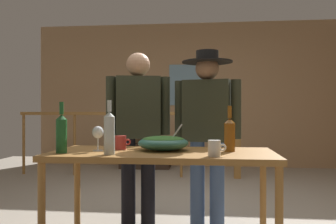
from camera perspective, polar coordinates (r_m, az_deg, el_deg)
name	(u,v)px	position (r m, az deg, el deg)	size (l,w,h in m)	color
ground_plane	(190,215)	(3.78, 3.40, -15.83)	(8.48, 8.48, 0.00)	#9E9384
back_wall	(198,95)	(6.90, 4.77, 2.72)	(6.17, 0.10, 2.69)	tan
framed_picture	(188,85)	(6.85, 3.07, 4.26)	(0.68, 0.03, 0.76)	#7199B0
stair_railing	(163,133)	(5.75, -0.86, -3.23)	(3.56, 0.10, 1.07)	#9E6B33
tv_console	(145,156)	(6.69, -3.57, -6.88)	(0.90, 0.40, 0.43)	#38281E
flat_screen_tv	(145,131)	(6.62, -3.62, -3.05)	(0.53, 0.12, 0.39)	black
serving_table	(162,161)	(2.61, -0.87, -7.73)	(1.57, 0.72, 0.75)	#9E6B33
salad_bowl	(163,142)	(2.67, -0.75, -4.75)	(0.37, 0.37, 0.19)	#337060
wine_glass	(98,133)	(2.67, -10.91, -3.31)	(0.08, 0.08, 0.18)	silver
wine_bottle_clear	(109,132)	(2.44, -9.17, -3.13)	(0.07, 0.07, 0.36)	silver
wine_bottle_green	(61,133)	(2.60, -16.32, -3.12)	(0.07, 0.07, 0.35)	#1E5628
wine_bottle_amber	(230,134)	(2.63, 9.62, -3.37)	(0.08, 0.08, 0.32)	brown
mug_white	(215,148)	(2.33, 7.30, -5.65)	(0.12, 0.08, 0.10)	white
mug_red	(121,143)	(2.75, -7.38, -4.77)	(0.12, 0.08, 0.10)	#B7332D
person_standing_left	(138,123)	(3.35, -4.68, -1.80)	(0.58, 0.30, 1.57)	black
person_standing_right	(207,122)	(3.29, 6.14, -1.60)	(0.59, 0.45, 1.58)	#3D5684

